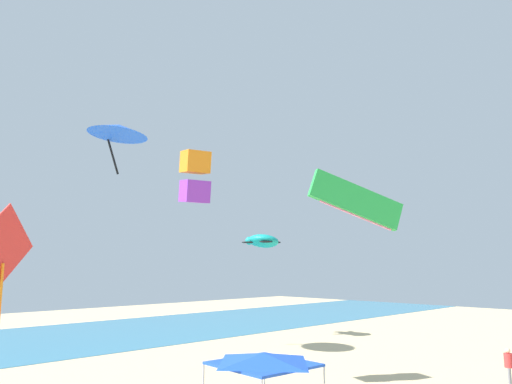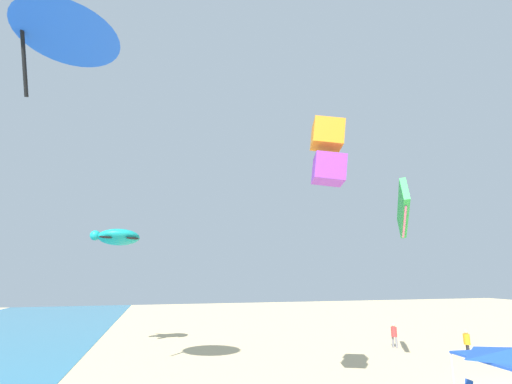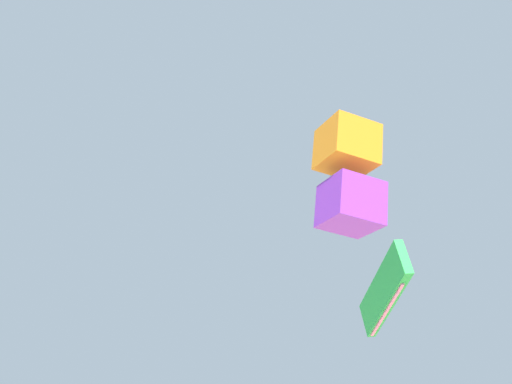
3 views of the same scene
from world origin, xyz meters
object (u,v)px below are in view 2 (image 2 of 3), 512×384
object	(u,v)px
person_near_umbrella	(394,333)
kite_turtle_teal	(118,237)
person_watching_sky	(467,341)
kite_delta_blue	(68,28)
kite_box_orange	(328,152)
kite_parafoil_green	(403,211)

from	to	relation	value
person_near_umbrella	kite_turtle_teal	bearing A→B (deg)	64.32
person_watching_sky	kite_delta_blue	size ratio (longest dim) A/B	0.32
person_near_umbrella	kite_turtle_teal	world-z (taller)	kite_turtle_teal
person_watching_sky	kite_box_orange	distance (m)	19.40
kite_turtle_teal	kite_parafoil_green	world-z (taller)	kite_parafoil_green
person_watching_sky	kite_delta_blue	distance (m)	30.85
person_near_umbrella	kite_parafoil_green	distance (m)	12.18
kite_delta_blue	kite_box_orange	bearing A→B (deg)	8.65
person_watching_sky	kite_parafoil_green	xyz separation A→B (m)	(-3.82, 7.10, 8.40)
kite_parafoil_green	person_watching_sky	bearing A→B (deg)	-29.65
person_near_umbrella	kite_turtle_teal	size ratio (longest dim) A/B	0.49
kite_parafoil_green	kite_delta_blue	xyz separation A→B (m)	(-3.17, 18.76, 6.90)
person_near_umbrella	kite_box_orange	bearing A→B (deg)	121.24
kite_turtle_teal	kite_box_orange	size ratio (longest dim) A/B	1.27
person_near_umbrella	person_watching_sky	xyz separation A→B (m)	(-4.06, -3.06, -0.03)
person_near_umbrella	kite_parafoil_green	bearing A→B (deg)	135.71
person_watching_sky	kite_delta_blue	xyz separation A→B (m)	(-6.99, 25.86, 15.30)
person_watching_sky	kite_parafoil_green	world-z (taller)	kite_parafoil_green
kite_box_orange	kite_parafoil_green	bearing A→B (deg)	140.04
kite_box_orange	kite_delta_blue	distance (m)	12.85
person_watching_sky	kite_turtle_teal	size ratio (longest dim) A/B	0.48
kite_turtle_teal	kite_parafoil_green	size ratio (longest dim) A/B	0.83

